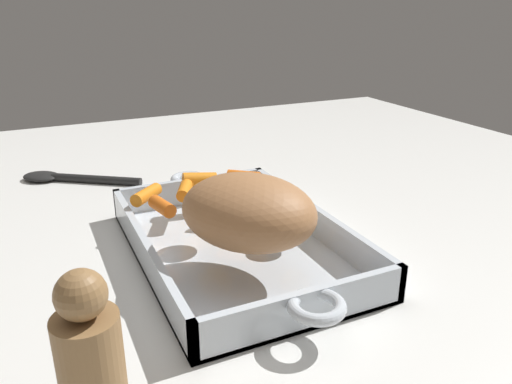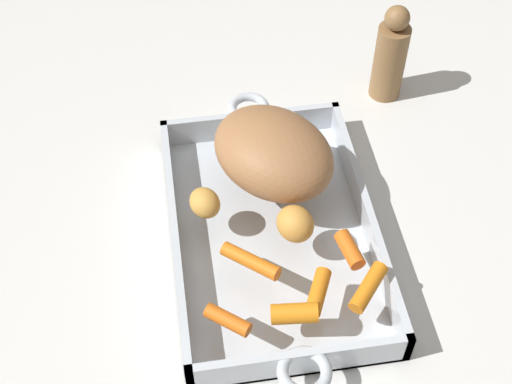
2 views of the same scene
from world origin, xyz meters
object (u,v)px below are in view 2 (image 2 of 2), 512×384
Objects in this scene: baby_carrot_southeast at (228,320)px; pork_roast at (273,153)px; baby_carrot_northwest at (290,314)px; pepper_mill at (390,56)px; baby_carrot_center_right at (318,292)px; roasting_dish at (272,234)px; potato_halved at (205,203)px; baby_carrot_long at (250,261)px; potato_corner at (295,224)px; baby_carrot_southwest at (368,287)px; baby_carrot_short at (350,250)px.

pork_roast is at bearing 157.66° from baby_carrot_southeast.
pepper_mill is at bearing 150.71° from baby_carrot_northwest.
pepper_mill is at bearing 153.46° from baby_carrot_center_right.
baby_carrot_northwest is (0.14, -0.00, 0.04)m from roasting_dish.
baby_carrot_long is at bearing 26.46° from potato_halved.
baby_carrot_southeast is (0.13, -0.07, 0.04)m from roasting_dish.
pepper_mill is at bearing 145.20° from potato_corner.
baby_carrot_southwest is (0.12, 0.08, 0.04)m from roasting_dish.
potato_halved is 0.11m from potato_corner.
baby_carrot_short is (-0.05, 0.05, 0.00)m from baby_carrot_center_right.
potato_corner is (-0.04, -0.06, 0.01)m from baby_carrot_short.
baby_carrot_center_right is 0.05m from baby_carrot_southwest.
baby_carrot_long is 0.08m from baby_carrot_northwest.
baby_carrot_southwest is 0.11m from potato_corner.
baby_carrot_northwest is at bearing 85.98° from baby_carrot_southeast.
baby_carrot_center_right is 1.11× the size of baby_carrot_northwest.
potato_halved reaches higher than baby_carrot_long.
baby_carrot_northwest is 0.42m from pepper_mill.
baby_carrot_long is at bearing 153.76° from baby_carrot_southeast.
baby_carrot_short is 0.05m from baby_carrot_southwest.
potato_corner reaches higher than potato_halved.
roasting_dish is at bearing -40.92° from pepper_mill.
baby_carrot_southeast is at bearing -79.48° from baby_carrot_center_right.
potato_halved is at bearing -116.49° from potato_corner.
baby_carrot_short is 0.33m from pepper_mill.
potato_halved is (-0.14, -0.16, 0.01)m from baby_carrot_southwest.
baby_carrot_center_right is 0.39m from pepper_mill.
roasting_dish is 0.10m from pork_roast.
pepper_mill reaches higher than baby_carrot_long.
baby_carrot_southeast is 0.15m from potato_halved.
baby_carrot_long is at bearing -29.45° from roasting_dish.
potato_halved is at bearing -130.17° from baby_carrot_southwest.
pepper_mill is at bearing 143.32° from baby_carrot_southeast.
baby_carrot_long is 0.07m from potato_corner.
baby_carrot_center_right is at bearing -26.54° from pepper_mill.
pork_roast reaches higher than baby_carrot_northwest.
baby_carrot_northwest reaches higher than roasting_dish.
baby_carrot_southwest is (0.00, 0.05, 0.00)m from baby_carrot_center_right.
potato_corner reaches higher than baby_carrot_long.
roasting_dish is 0.12m from baby_carrot_center_right.
baby_carrot_southwest reaches higher than baby_carrot_southeast.
baby_carrot_center_right is 0.10m from baby_carrot_southeast.
potato_corner is (-0.09, -0.06, 0.01)m from baby_carrot_southwest.
potato_corner is at bearing -123.31° from baby_carrot_short.
baby_carrot_short is (0.00, 0.11, 0.00)m from baby_carrot_long.
baby_carrot_long is at bearing -58.59° from potato_corner.
roasting_dish is 0.32m from pepper_mill.
baby_carrot_short is 0.91× the size of baby_carrot_northwest.
pork_roast is 1.06× the size of pepper_mill.
baby_carrot_center_right is at bearing -43.50° from baby_carrot_short.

